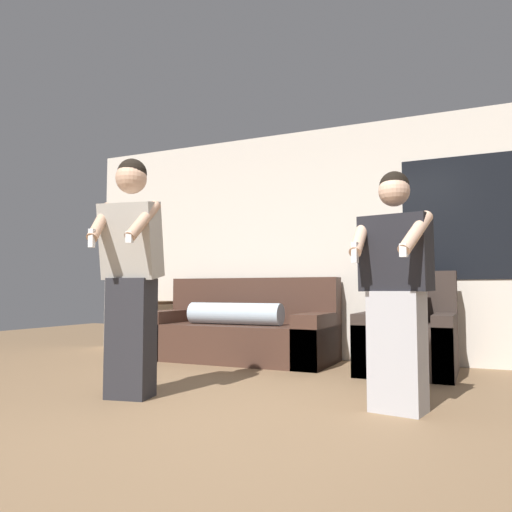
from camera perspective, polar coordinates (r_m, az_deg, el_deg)
ground_plane at (r=2.90m, az=-8.91°, el=-19.71°), size 14.00×14.00×0.00m
wall_back at (r=5.85m, az=9.41°, el=1.64°), size 6.78×0.07×2.70m
couch at (r=5.74m, az=-1.66°, el=-8.66°), size 2.11×0.92×0.94m
armchair at (r=5.07m, az=16.96°, el=-9.00°), size 0.87×0.91×0.98m
side_table at (r=6.60m, az=-11.77°, el=-5.94°), size 0.49×0.47×0.80m
person_left at (r=3.83m, az=-14.11°, el=-1.89°), size 0.48×0.55×1.78m
person_right at (r=3.42m, az=15.69°, el=-3.77°), size 0.50×0.52×1.59m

